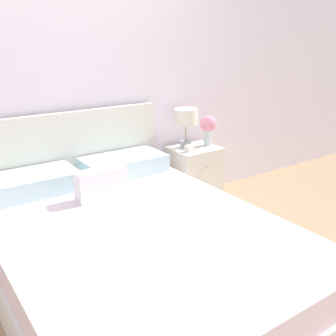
{
  "coord_description": "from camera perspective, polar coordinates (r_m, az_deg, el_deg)",
  "views": [
    {
      "loc": [
        -1.04,
        -2.93,
        1.57
      ],
      "look_at": [
        0.57,
        -0.6,
        0.6
      ],
      "focal_mm": 42.0,
      "sensor_mm": 36.0,
      "label": 1
    }
  ],
  "objects": [
    {
      "name": "flower_vase",
      "position": [
        3.68,
        5.88,
        6.08
      ],
      "size": [
        0.15,
        0.15,
        0.28
      ],
      "color": "silver",
      "rests_on": "nightstand"
    },
    {
      "name": "nightstand",
      "position": [
        3.72,
        3.76,
        -1.31
      ],
      "size": [
        0.44,
        0.38,
        0.58
      ],
      "color": "silver",
      "rests_on": "ground_plane"
    },
    {
      "name": "alarm_clock",
      "position": [
        3.5,
        3.15,
        2.86
      ],
      "size": [
        0.08,
        0.05,
        0.06
      ],
      "color": "white",
      "rests_on": "nightstand"
    },
    {
      "name": "wall_back",
      "position": [
        3.19,
        -15.91,
        13.32
      ],
      "size": [
        8.0,
        0.06,
        2.6
      ],
      "color": "white",
      "rests_on": "ground_plane"
    },
    {
      "name": "ground_plane",
      "position": [
        3.48,
        -13.6,
        -8.5
      ],
      "size": [
        12.0,
        12.0,
        0.0
      ],
      "primitive_type": "plane",
      "color": "tan"
    },
    {
      "name": "bed",
      "position": [
        2.54,
        -5.45,
        -11.92
      ],
      "size": [
        1.6,
        2.17,
        1.0
      ],
      "color": "white",
      "rests_on": "ground_plane"
    },
    {
      "name": "table_lamp",
      "position": [
        3.58,
        2.62,
        7.12
      ],
      "size": [
        0.21,
        0.21,
        0.36
      ],
      "color": "#A8B2BC",
      "rests_on": "nightstand"
    }
  ]
}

